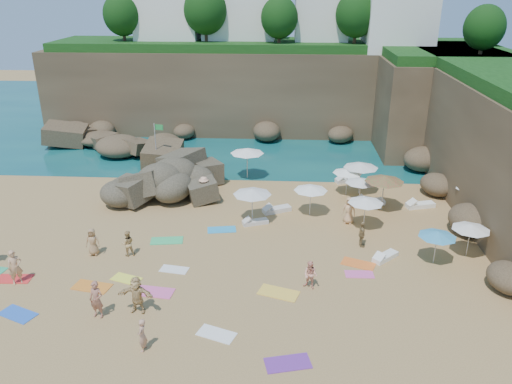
# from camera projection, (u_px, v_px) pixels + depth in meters

# --- Properties ---
(ground) EXTENTS (120.00, 120.00, 0.00)m
(ground) POSITION_uv_depth(u_px,v_px,m) (219.00, 243.00, 29.08)
(ground) COLOR tan
(ground) RESTS_ON ground
(seawater) EXTENTS (120.00, 120.00, 0.00)m
(seawater) POSITION_uv_depth(u_px,v_px,m) (252.00, 116.00, 56.69)
(seawater) COLOR #0C4751
(seawater) RESTS_ON ground
(cliff_back) EXTENTS (44.00, 8.00, 8.00)m
(cliff_back) POSITION_uv_depth(u_px,v_px,m) (269.00, 90.00, 50.43)
(cliff_back) COLOR brown
(cliff_back) RESTS_ON ground
(cliff_right) EXTENTS (8.00, 30.00, 8.00)m
(cliff_right) POSITION_uv_depth(u_px,v_px,m) (510.00, 142.00, 33.88)
(cliff_right) COLOR brown
(cliff_right) RESTS_ON ground
(cliff_corner) EXTENTS (10.00, 12.00, 8.00)m
(cliff_corner) POSITION_uv_depth(u_px,v_px,m) (432.00, 103.00, 45.03)
(cliff_corner) COLOR brown
(cliff_corner) RESTS_ON ground
(rock_promontory) EXTENTS (12.00, 7.00, 2.00)m
(rock_promontory) POSITION_uv_depth(u_px,v_px,m) (119.00, 153.00, 44.39)
(rock_promontory) COLOR brown
(rock_promontory) RESTS_ON ground
(clifftop_buildings) EXTENTS (28.48, 9.48, 7.00)m
(clifftop_buildings) POSITION_uv_depth(u_px,v_px,m) (279.00, 14.00, 48.31)
(clifftop_buildings) COLOR white
(clifftop_buildings) RESTS_ON cliff_back
(clifftop_trees) EXTENTS (35.60, 23.82, 4.40)m
(clifftop_trees) POSITION_uv_depth(u_px,v_px,m) (300.00, 18.00, 42.43)
(clifftop_trees) COLOR #11380F
(clifftop_trees) RESTS_ON ground
(marina_masts) EXTENTS (3.10, 0.10, 6.00)m
(marina_masts) POSITION_uv_depth(u_px,v_px,m) (107.00, 88.00, 56.40)
(marina_masts) COLOR white
(marina_masts) RESTS_ON ground
(rock_outcrop) EXTENTS (7.01, 5.32, 2.76)m
(rock_outcrop) POSITION_uv_depth(u_px,v_px,m) (163.00, 193.00, 35.98)
(rock_outcrop) COLOR brown
(rock_outcrop) RESTS_ON ground
(flag_pole) EXTENTS (0.75, 0.19, 3.85)m
(flag_pole) POSITION_uv_depth(u_px,v_px,m) (157.00, 140.00, 39.51)
(flag_pole) COLOR silver
(flag_pole) RESTS_ON ground
(parasol_0) EXTENTS (2.18, 2.18, 2.06)m
(parasol_0) POSITION_uv_depth(u_px,v_px,m) (311.00, 188.00, 31.85)
(parasol_0) COLOR silver
(parasol_0) RESTS_ON ground
(parasol_1) EXTENTS (2.57, 2.57, 2.43)m
(parasol_1) POSITION_uv_depth(u_px,v_px,m) (247.00, 151.00, 37.81)
(parasol_1) COLOR silver
(parasol_1) RESTS_ON ground
(parasol_2) EXTENTS (2.06, 2.06, 1.95)m
(parasol_2) POSITION_uv_depth(u_px,v_px,m) (361.00, 181.00, 33.31)
(parasol_2) COLOR silver
(parasol_2) RESTS_ON ground
(parasol_3) EXTENTS (2.46, 2.46, 2.33)m
(parasol_3) POSITION_uv_depth(u_px,v_px,m) (361.00, 165.00, 35.11)
(parasol_3) COLOR silver
(parasol_3) RESTS_ON ground
(parasol_4) EXTENTS (2.15, 2.15, 2.04)m
(parasol_4) POSITION_uv_depth(u_px,v_px,m) (366.00, 200.00, 30.09)
(parasol_4) COLOR silver
(parasol_4) RESTS_ON ground
(parasol_5) EXTENTS (2.09, 2.09, 1.98)m
(parasol_5) POSITION_uv_depth(u_px,v_px,m) (348.00, 171.00, 34.99)
(parasol_5) COLOR silver
(parasol_5) RESTS_ON ground
(parasol_6) EXTENTS (2.59, 2.59, 2.45)m
(parasol_6) POSITION_uv_depth(u_px,v_px,m) (384.00, 179.00, 32.39)
(parasol_6) COLOR silver
(parasol_6) RESTS_ON ground
(parasol_8) EXTENTS (2.13, 2.13, 2.01)m
(parasol_8) POSITION_uv_depth(u_px,v_px,m) (473.00, 187.00, 32.20)
(parasol_8) COLOR silver
(parasol_8) RESTS_ON ground
(parasol_9) EXTENTS (2.41, 2.41, 2.28)m
(parasol_9) POSITION_uv_depth(u_px,v_px,m) (252.00, 192.00, 30.77)
(parasol_9) COLOR silver
(parasol_9) RESTS_ON ground
(parasol_10) EXTENTS (2.01, 2.01, 1.90)m
(parasol_10) POSITION_uv_depth(u_px,v_px,m) (438.00, 234.00, 26.33)
(parasol_10) COLOR silver
(parasol_10) RESTS_ON ground
(parasol_11) EXTENTS (2.05, 2.05, 1.94)m
(parasol_11) POSITION_uv_depth(u_px,v_px,m) (471.00, 227.00, 27.02)
(parasol_11) COLOR silver
(parasol_11) RESTS_ON ground
(lounger_0) EXTENTS (1.99, 1.42, 0.30)m
(lounger_0) POSITION_uv_depth(u_px,v_px,m) (277.00, 210.00, 32.96)
(lounger_0) COLOR silver
(lounger_0) RESTS_ON ground
(lounger_1) EXTENTS (2.01, 1.24, 0.30)m
(lounger_1) POSITION_uv_depth(u_px,v_px,m) (348.00, 180.00, 37.87)
(lounger_1) COLOR silver
(lounger_1) RESTS_ON ground
(lounger_2) EXTENTS (2.03, 1.14, 0.30)m
(lounger_2) POSITION_uv_depth(u_px,v_px,m) (420.00, 205.00, 33.62)
(lounger_2) COLOR white
(lounger_2) RESTS_ON ground
(lounger_3) EXTENTS (1.70, 1.06, 0.25)m
(lounger_3) POSITION_uv_depth(u_px,v_px,m) (255.00, 222.00, 31.29)
(lounger_3) COLOR silver
(lounger_3) RESTS_ON ground
(lounger_4) EXTENTS (2.15, 1.04, 0.32)m
(lounger_4) POSITION_uv_depth(u_px,v_px,m) (369.00, 202.00, 34.09)
(lounger_4) COLOR silver
(lounger_4) RESTS_ON ground
(lounger_5) EXTENTS (1.60, 1.55, 0.26)m
(lounger_5) POSITION_uv_depth(u_px,v_px,m) (385.00, 257.00, 27.32)
(lounger_5) COLOR white
(lounger_5) RESTS_ON ground
(towel_0) EXTENTS (1.94, 1.48, 0.03)m
(towel_0) POSITION_uv_depth(u_px,v_px,m) (18.00, 314.00, 22.78)
(towel_0) COLOR blue
(towel_0) RESTS_ON ground
(towel_1) EXTENTS (1.93, 1.14, 0.03)m
(towel_1) POSITION_uv_depth(u_px,v_px,m) (155.00, 292.00, 24.41)
(towel_1) COLOR #EC5CA1
(towel_1) RESTS_ON ground
(towel_2) EXTENTS (2.02, 1.29, 0.03)m
(towel_2) POSITION_uv_depth(u_px,v_px,m) (92.00, 287.00, 24.85)
(towel_2) COLOR orange
(towel_2) RESTS_ON ground
(towel_4) EXTENTS (1.68, 1.21, 0.03)m
(towel_4) POSITION_uv_depth(u_px,v_px,m) (126.00, 279.00, 25.50)
(towel_4) COLOR #FFFD43
(towel_4) RESTS_ON ground
(towel_5) EXTENTS (1.57, 0.96, 0.03)m
(towel_5) POSITION_uv_depth(u_px,v_px,m) (174.00, 269.00, 26.33)
(towel_5) COLOR white
(towel_5) RESTS_ON ground
(towel_6) EXTENTS (1.99, 1.32, 0.03)m
(towel_6) POSITION_uv_depth(u_px,v_px,m) (288.00, 363.00, 19.85)
(towel_6) COLOR #6F2E96
(towel_6) RESTS_ON ground
(towel_7) EXTENTS (1.81, 0.98, 0.03)m
(towel_7) POSITION_uv_depth(u_px,v_px,m) (14.00, 279.00, 25.50)
(towel_7) COLOR red
(towel_7) RESTS_ON ground
(towel_8) EXTENTS (1.85, 1.14, 0.03)m
(towel_8) POSITION_uv_depth(u_px,v_px,m) (222.00, 230.00, 30.58)
(towel_8) COLOR #289CDA
(towel_8) RESTS_ON ground
(towel_9) EXTENTS (1.49, 0.77, 0.03)m
(towel_9) POSITION_uv_depth(u_px,v_px,m) (359.00, 274.00, 25.91)
(towel_9) COLOR #EA5BAA
(towel_9) RESTS_ON ground
(towel_10) EXTENTS (1.96, 1.48, 0.03)m
(towel_10) POSITION_uv_depth(u_px,v_px,m) (358.00, 264.00, 26.87)
(towel_10) COLOR orange
(towel_10) RESTS_ON ground
(towel_11) EXTENTS (1.98, 1.18, 0.03)m
(towel_11) POSITION_uv_depth(u_px,v_px,m) (167.00, 241.00, 29.28)
(towel_11) COLOR #37C16D
(towel_11) RESTS_ON ground
(towel_12) EXTENTS (2.15, 1.53, 0.03)m
(towel_12) POSITION_uv_depth(u_px,v_px,m) (279.00, 293.00, 24.35)
(towel_12) COLOR yellow
(towel_12) RESTS_ON ground
(towel_13) EXTENTS (1.83, 1.35, 0.03)m
(towel_13) POSITION_uv_depth(u_px,v_px,m) (216.00, 334.00, 21.49)
(towel_13) COLOR white
(towel_13) RESTS_ON ground
(person_stand_0) EXTENTS (0.80, 0.77, 1.85)m
(person_stand_0) POSITION_uv_depth(u_px,v_px,m) (15.00, 267.00, 24.82)
(person_stand_0) COLOR tan
(person_stand_0) RESTS_ON ground
(person_stand_1) EXTENTS (0.87, 0.77, 1.49)m
(person_stand_1) POSITION_uv_depth(u_px,v_px,m) (128.00, 243.00, 27.47)
(person_stand_1) COLOR tan
(person_stand_1) RESTS_ON ground
(person_stand_2) EXTENTS (1.31, 0.79, 1.89)m
(person_stand_2) POSITION_uv_depth(u_px,v_px,m) (204.00, 190.00, 34.03)
(person_stand_2) COLOR #F1B289
(person_stand_2) RESTS_ON ground
(person_stand_3) EXTENTS (0.43, 0.94, 1.56)m
(person_stand_3) POSITION_uv_depth(u_px,v_px,m) (362.00, 234.00, 28.37)
(person_stand_3) COLOR olive
(person_stand_3) RESTS_ON ground
(person_stand_4) EXTENTS (0.96, 0.71, 1.75)m
(person_stand_4) POSITION_uv_depth(u_px,v_px,m) (349.00, 210.00, 31.13)
(person_stand_4) COLOR tan
(person_stand_4) RESTS_ON ground
(person_stand_5) EXTENTS (1.47, 0.67, 1.53)m
(person_stand_5) POSITION_uv_depth(u_px,v_px,m) (175.00, 165.00, 39.23)
(person_stand_5) COLOR tan
(person_stand_5) RESTS_ON ground
(person_stand_6) EXTENTS (0.39, 0.56, 1.49)m
(person_stand_6) POSITION_uv_depth(u_px,v_px,m) (142.00, 335.00, 20.30)
(person_stand_6) COLOR tan
(person_stand_6) RESTS_ON ground
(person_lie_2) EXTENTS (0.85, 1.60, 0.42)m
(person_lie_2) POSITION_uv_depth(u_px,v_px,m) (94.00, 251.00, 27.72)
(person_lie_2) COLOR #A77E53
(person_lie_2) RESTS_ON ground
(person_lie_3) EXTENTS (1.86, 1.98, 0.48)m
(person_lie_3) POSITION_uv_depth(u_px,v_px,m) (138.00, 307.00, 22.89)
(person_lie_3) COLOR tan
(person_lie_3) RESTS_ON ground
(person_lie_4) EXTENTS (0.97, 1.88, 0.43)m
(person_lie_4) POSITION_uv_depth(u_px,v_px,m) (98.00, 313.00, 22.55)
(person_lie_4) COLOR #A36651
(person_lie_4) RESTS_ON ground
(person_lie_5) EXTENTS (1.28, 1.62, 0.55)m
(person_lie_5) POSITION_uv_depth(u_px,v_px,m) (310.00, 283.00, 24.64)
(person_lie_5) COLOR #F4A38A
(person_lie_5) RESTS_ON ground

